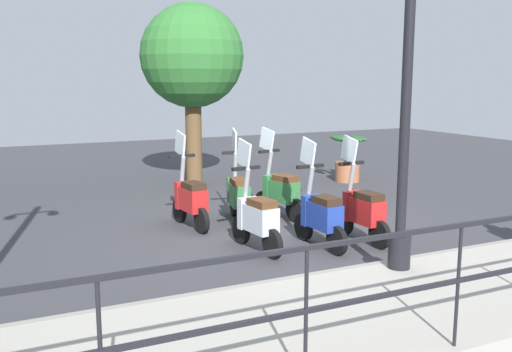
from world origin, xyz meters
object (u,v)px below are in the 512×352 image
(tree_distant, at_px, (192,58))
(scooter_far_2, at_px, (190,198))
(scooter_near_1, at_px, (320,214))
(scooter_far_1, at_px, (238,193))
(scooter_near_2, at_px, (256,217))
(potted_palm, at_px, (347,162))
(lamp_post_near, at_px, (406,108))
(scooter_far_0, at_px, (279,190))
(scooter_near_0, at_px, (362,209))

(tree_distant, xyz_separation_m, scooter_far_2, (-3.55, 1.31, -2.33))
(scooter_near_1, bearing_deg, scooter_far_1, 11.27)
(scooter_near_1, height_order, scooter_near_2, same)
(tree_distant, height_order, potted_palm, tree_distant)
(potted_palm, bearing_deg, scooter_near_2, 133.29)
(potted_palm, xyz_separation_m, scooter_near_1, (-4.21, 3.33, 0.04))
(lamp_post_near, distance_m, scooter_far_0, 3.67)
(potted_palm, distance_m, scooter_far_0, 3.89)
(scooter_far_0, bearing_deg, lamp_post_near, 163.80)
(lamp_post_near, relative_size, scooter_far_1, 2.78)
(scooter_near_2, bearing_deg, potted_palm, -53.31)
(lamp_post_near, height_order, potted_palm, lamp_post_near)
(potted_palm, height_order, scooter_far_0, scooter_far_0)
(potted_palm, xyz_separation_m, scooter_far_2, (-2.40, 4.64, 0.04))
(lamp_post_near, xyz_separation_m, scooter_near_0, (1.52, -0.55, -1.56))
(potted_palm, bearing_deg, scooter_near_1, 141.63)
(potted_palm, xyz_separation_m, scooter_far_1, (-2.37, 3.80, 0.04))
(lamp_post_near, xyz_separation_m, potted_palm, (5.74, -3.18, -1.60))
(lamp_post_near, distance_m, potted_palm, 6.75)
(tree_distant, distance_m, scooter_near_2, 5.70)
(tree_distant, height_order, scooter_far_1, tree_distant)
(lamp_post_near, distance_m, scooter_near_2, 2.58)
(tree_distant, distance_m, potted_palm, 4.25)
(scooter_near_1, bearing_deg, scooter_far_2, 32.95)
(potted_palm, height_order, scooter_near_1, scooter_near_1)
(scooter_far_0, height_order, scooter_far_2, same)
(scooter_near_0, relative_size, scooter_near_1, 1.00)
(tree_distant, bearing_deg, scooter_near_1, -179.93)
(tree_distant, xyz_separation_m, scooter_far_1, (-3.53, 0.46, -2.33))
(scooter_far_1, bearing_deg, scooter_near_0, -134.54)
(lamp_post_near, height_order, scooter_far_1, lamp_post_near)
(scooter_near_0, distance_m, scooter_near_1, 0.70)
(scooter_near_1, xyz_separation_m, scooter_far_0, (1.79, -0.29, 0.00))
(lamp_post_near, bearing_deg, scooter_far_2, 23.64)
(scooter_near_1, bearing_deg, scooter_near_0, -93.88)
(scooter_near_0, bearing_deg, scooter_far_0, 9.66)
(scooter_near_2, height_order, scooter_far_2, same)
(lamp_post_near, bearing_deg, scooter_far_1, 10.39)
(scooter_far_1, bearing_deg, potted_palm, -44.87)
(scooter_near_0, height_order, scooter_near_1, same)
(tree_distant, distance_m, scooter_far_0, 4.28)
(scooter_far_1, distance_m, scooter_far_2, 0.85)
(scooter_far_2, bearing_deg, scooter_far_1, -94.99)
(lamp_post_near, height_order, scooter_far_0, lamp_post_near)
(tree_distant, height_order, scooter_far_0, tree_distant)
(lamp_post_near, relative_size, tree_distant, 1.07)
(scooter_far_0, bearing_deg, potted_palm, -65.41)
(scooter_far_0, distance_m, scooter_far_2, 1.60)
(scooter_near_1, distance_m, scooter_far_1, 1.89)
(scooter_far_0, relative_size, scooter_far_2, 1.00)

